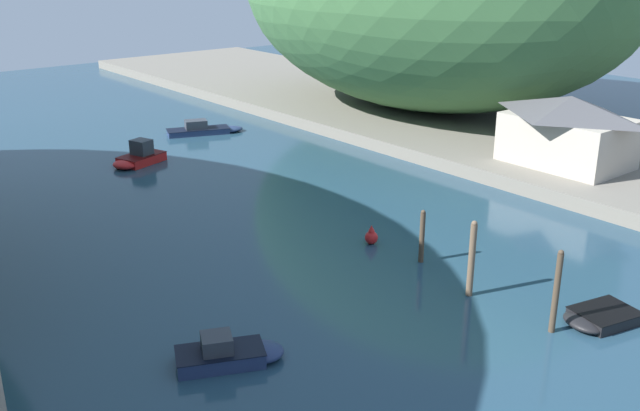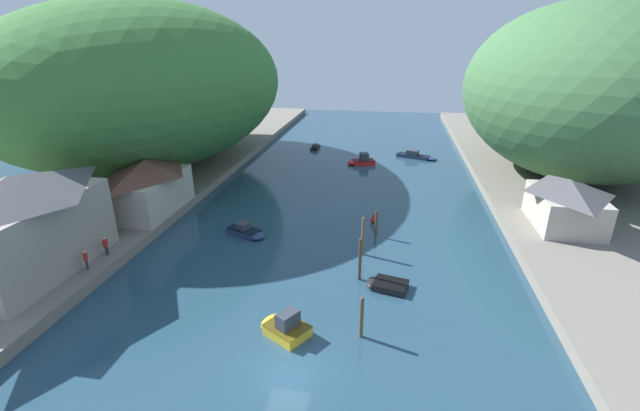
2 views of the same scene
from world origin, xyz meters
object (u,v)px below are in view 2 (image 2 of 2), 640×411
object	(u,v)px
waterfront_building	(22,224)
boathouse_shed	(148,185)
channel_buoy_near	(374,219)
boat_white_cruiser	(385,284)
boat_far_upstream	(284,326)
boat_navy_launch	(316,147)
boat_moored_right	(361,161)
person_on_quay	(86,259)
boat_yellow_tender	(247,232)
person_by_boathouse	(105,245)
boat_near_quay	(417,156)
right_bank_cottage	(566,202)

from	to	relation	value
waterfront_building	boathouse_shed	world-z (taller)	waterfront_building
boathouse_shed	channel_buoy_near	bearing A→B (deg)	7.32
boat_white_cruiser	boat_far_upstream	xyz separation A→B (m)	(-6.54, -6.71, 0.28)
boat_navy_launch	boat_far_upstream	bearing A→B (deg)	-81.69
boat_white_cruiser	boat_moored_right	bearing A→B (deg)	20.76
boathouse_shed	boat_moored_right	xyz separation A→B (m)	(20.52, 24.99, -3.39)
channel_buoy_near	person_on_quay	distance (m)	26.99
boat_white_cruiser	boat_yellow_tender	xyz separation A→B (m)	(-13.78, 7.26, 0.14)
boathouse_shed	boat_white_cruiser	world-z (taller)	boathouse_shed
channel_buoy_near	person_by_boathouse	distance (m)	25.64
person_by_boathouse	boat_near_quay	bearing A→B (deg)	-30.32
waterfront_building	person_by_boathouse	distance (m)	6.16
boat_yellow_tender	channel_buoy_near	size ratio (longest dim) A/B	4.14
waterfront_building	person_on_quay	distance (m)	5.23
boathouse_shed	channel_buoy_near	xyz separation A→B (m)	(23.59, 3.03, -3.49)
boathouse_shed	boat_white_cruiser	bearing A→B (deg)	-20.58
boathouse_shed	person_on_quay	xyz separation A→B (m)	(1.44, -12.31, -1.96)
boat_navy_launch	channel_buoy_near	world-z (taller)	channel_buoy_near
boat_far_upstream	waterfront_building	bearing A→B (deg)	114.37
boat_white_cruiser	boat_yellow_tender	world-z (taller)	boat_yellow_tender
boat_navy_launch	person_on_quay	xyz separation A→B (m)	(-10.45, -46.02, 1.68)
boathouse_shed	boat_near_quay	bearing A→B (deg)	45.77
boathouse_shed	boat_navy_launch	xyz separation A→B (m)	(11.89, 33.71, -3.63)
waterfront_building	boat_near_quay	world-z (taller)	waterfront_building
boat_white_cruiser	boat_yellow_tender	size ratio (longest dim) A/B	0.80
boat_moored_right	person_by_boathouse	world-z (taller)	person_by_boathouse
person_on_quay	boat_white_cruiser	bearing A→B (deg)	-105.98
right_bank_cottage	boat_navy_launch	world-z (taller)	right_bank_cottage
right_bank_cottage	channel_buoy_near	xyz separation A→B (m)	(-18.47, -0.26, -3.01)
boat_navy_launch	boat_moored_right	size ratio (longest dim) A/B	0.85
boat_white_cruiser	person_by_boathouse	size ratio (longest dim) A/B	2.11
boat_near_quay	right_bank_cottage	bearing A→B (deg)	46.59
right_bank_cottage	boat_white_cruiser	xyz separation A→B (m)	(-16.93, -12.73, -3.17)
channel_buoy_near	person_by_boathouse	size ratio (longest dim) A/B	0.64
boat_near_quay	boat_yellow_tender	xyz separation A→B (m)	(-17.81, -32.14, 0.03)
boat_near_quay	waterfront_building	bearing A→B (deg)	-15.67
boat_navy_launch	boat_near_quay	xyz separation A→B (m)	(17.27, -3.75, 0.09)
right_bank_cottage	boat_near_quay	world-z (taller)	right_bank_cottage
boat_far_upstream	boathouse_shed	bearing A→B (deg)	81.38
boat_white_cruiser	person_on_quay	world-z (taller)	person_on_quay
waterfront_building	boat_white_cruiser	distance (m)	28.47
person_by_boathouse	boat_yellow_tender	bearing A→B (deg)	-47.78
boathouse_shed	right_bank_cottage	bearing A→B (deg)	4.47
boat_moored_right	channel_buoy_near	distance (m)	22.17
boat_navy_launch	channel_buoy_near	xyz separation A→B (m)	(11.70, -30.68, 0.14)
boat_moored_right	boat_far_upstream	bearing A→B (deg)	157.65
boat_white_cruiser	channel_buoy_near	xyz separation A→B (m)	(-1.55, 12.47, 0.16)
boat_white_cruiser	boat_navy_launch	bearing A→B (deg)	30.19
boat_moored_right	channel_buoy_near	bearing A→B (deg)	168.29
person_on_quay	right_bank_cottage	bearing A→B (deg)	-91.88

